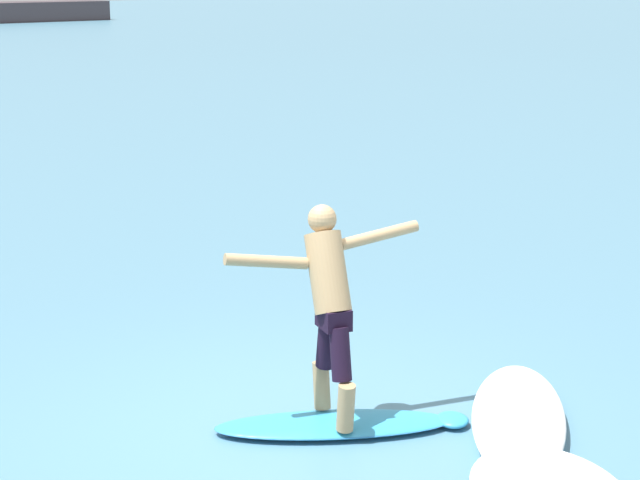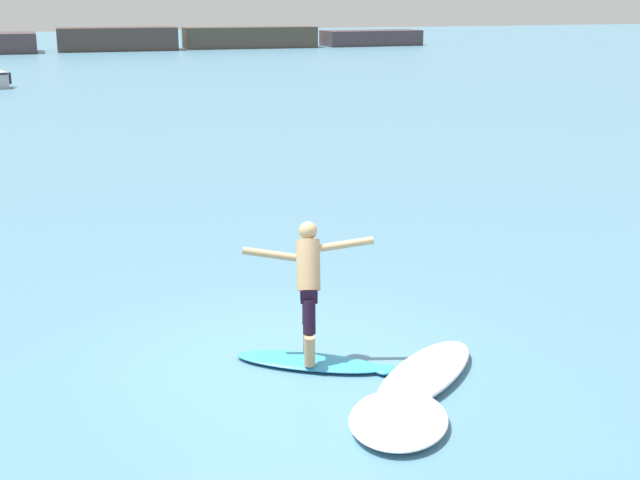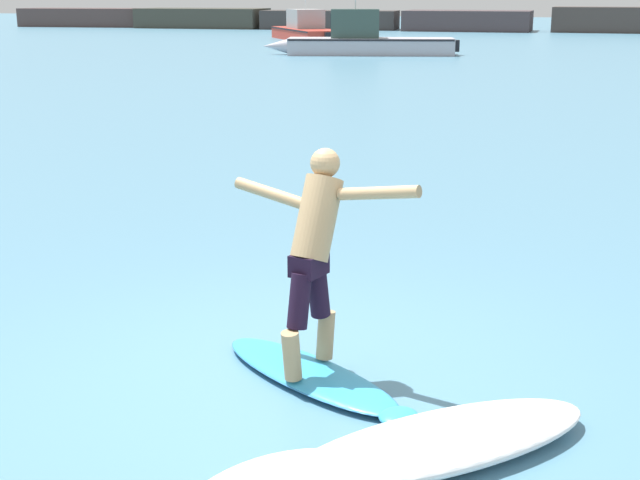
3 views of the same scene
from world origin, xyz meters
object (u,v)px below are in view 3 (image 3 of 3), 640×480
(fishing_boat_near_jetty, at_px, (306,30))
(surfer, at_px, (315,242))
(small_boat_offshore, at_px, (363,41))
(surfboard, at_px, (312,375))

(fishing_boat_near_jetty, bearing_deg, surfer, -73.45)
(fishing_boat_near_jetty, relative_size, small_boat_offshore, 0.96)
(surfboard, height_order, surfer, surfer)
(surfer, bearing_deg, surfboard, -87.91)
(fishing_boat_near_jetty, distance_m, small_boat_offshore, 13.24)
(surfer, distance_m, fishing_boat_near_jetty, 48.40)
(surfer, relative_size, small_boat_offshore, 0.18)
(surfboard, bearing_deg, small_boat_offshore, 102.34)
(surfer, bearing_deg, small_boat_offshore, 102.37)
(surfer, xyz_separation_m, fishing_boat_near_jetty, (-13.79, 46.39, -0.47))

